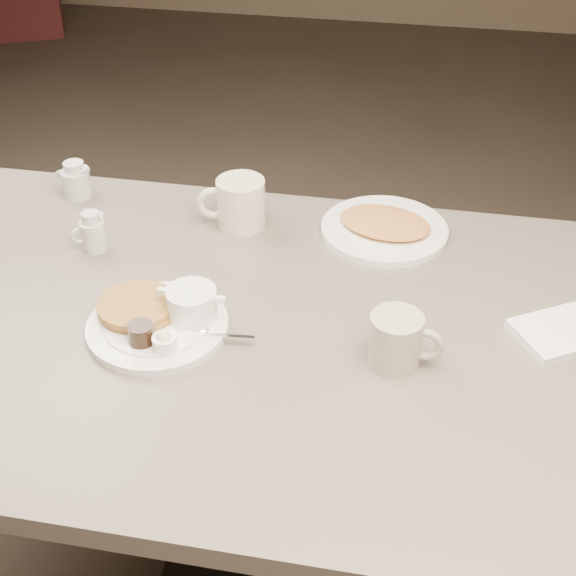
% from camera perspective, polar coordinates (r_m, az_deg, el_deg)
% --- Properties ---
extents(diner_table, '(1.50, 0.90, 0.75)m').
position_cam_1_polar(diner_table, '(1.47, -0.15, -8.04)').
color(diner_table, slate).
rests_on(diner_table, ground).
extents(main_plate, '(0.30, 0.25, 0.07)m').
position_cam_1_polar(main_plate, '(1.36, -9.07, -2.07)').
color(main_plate, white).
rests_on(main_plate, diner_table).
extents(coffee_mug_near, '(0.12, 0.09, 0.09)m').
position_cam_1_polar(coffee_mug_near, '(1.27, 7.83, -3.68)').
color(coffee_mug_near, '#B8AC9A').
rests_on(coffee_mug_near, diner_table).
extents(napkin, '(0.18, 0.17, 0.02)m').
position_cam_1_polar(napkin, '(1.40, 18.85, -3.11)').
color(napkin, white).
rests_on(napkin, diner_table).
extents(coffee_mug_far, '(0.15, 0.12, 0.10)m').
position_cam_1_polar(coffee_mug_far, '(1.61, -3.53, 6.10)').
color(coffee_mug_far, '#EDE3CB').
rests_on(coffee_mug_far, diner_table).
extents(creamer_left, '(0.07, 0.06, 0.08)m').
position_cam_1_polar(creamer_left, '(1.58, -13.80, 3.87)').
color(creamer_left, silver).
rests_on(creamer_left, diner_table).
extents(creamer_right, '(0.09, 0.08, 0.08)m').
position_cam_1_polar(creamer_right, '(1.77, -14.96, 7.42)').
color(creamer_right, silver).
rests_on(creamer_right, diner_table).
extents(hash_plate, '(0.31, 0.31, 0.04)m').
position_cam_1_polar(hash_plate, '(1.60, 6.93, 4.33)').
color(hash_plate, white).
rests_on(hash_plate, diner_table).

